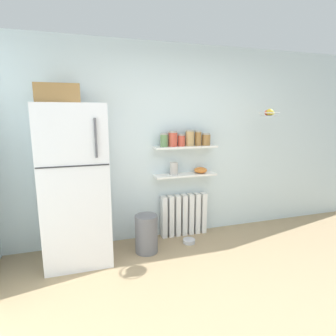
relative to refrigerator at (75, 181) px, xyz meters
name	(u,v)px	position (x,y,z in m)	size (l,w,h in m)	color
ground_plane	(223,297)	(1.30, -1.16, -0.95)	(7.04, 7.04, 0.00)	#9E8460
back_wall	(172,143)	(1.30, 0.39, 0.35)	(7.04, 0.10, 2.60)	silver
refrigerator	(75,181)	(0.00, 0.00, 0.00)	(0.72, 0.70, 2.00)	silver
radiator	(184,215)	(1.43, 0.26, -0.65)	(0.66, 0.12, 0.59)	white
wall_shelf_lower	(185,175)	(1.43, 0.23, -0.07)	(0.86, 0.22, 0.03)	white
wall_shelf_upper	(186,147)	(1.43, 0.23, 0.32)	(0.86, 0.22, 0.03)	white
storage_jar_0	(164,140)	(1.13, 0.23, 0.42)	(0.10, 0.10, 0.18)	#5B7F4C
storage_jar_1	(173,139)	(1.25, 0.23, 0.43)	(0.12, 0.12, 0.20)	#C64C38
storage_jar_2	(181,140)	(1.37, 0.23, 0.41)	(0.10, 0.10, 0.16)	#C64C38
storage_jar_3	(190,138)	(1.49, 0.23, 0.44)	(0.12, 0.12, 0.21)	tan
storage_jar_4	(198,138)	(1.61, 0.23, 0.43)	(0.09, 0.09, 0.20)	olive
storage_jar_5	(206,139)	(1.73, 0.23, 0.41)	(0.12, 0.12, 0.17)	olive
vase	(174,169)	(1.26, 0.23, 0.03)	(0.11, 0.11, 0.17)	#B2ADA8
shelf_bowl	(201,170)	(1.66, 0.23, -0.02)	(0.18, 0.18, 0.08)	orange
trash_bin	(146,234)	(0.80, -0.09, -0.71)	(0.28, 0.28, 0.48)	slate
pet_food_bowl	(189,241)	(1.40, -0.02, -0.92)	(0.17, 0.17, 0.05)	#B7B7BC
hanging_fruit_basket	(270,113)	(2.53, -0.04, 0.76)	(0.28, 0.28, 0.10)	#B2B2B7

